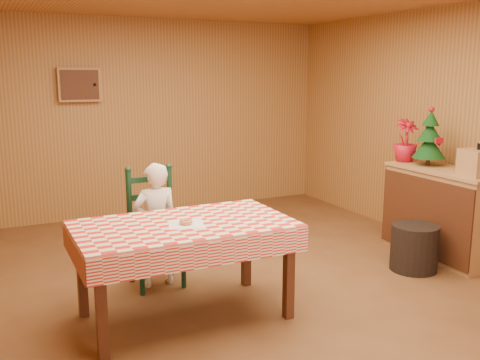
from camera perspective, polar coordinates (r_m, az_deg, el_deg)
name	(u,v)px	position (r m, az deg, el deg)	size (l,w,h in m)	color
ground	(250,287)	(4.90, 1.04, -11.38)	(6.00, 6.00, 0.00)	brown
cabin_walls	(224,80)	(5.00, -1.72, 10.56)	(5.10, 6.05, 2.65)	#A9753D
dining_table	(184,233)	(4.14, -6.00, -5.66)	(1.66, 0.96, 0.77)	#4D2614
ladder_chair	(154,230)	(4.91, -9.13, -5.25)	(0.44, 0.40, 1.08)	black
seated_child	(156,225)	(4.84, -8.95, -4.76)	(0.41, 0.27, 1.12)	white
napkin	(186,224)	(4.07, -5.79, -4.71)	(0.26, 0.26, 0.00)	white
donut	(186,222)	(4.06, -5.79, -4.46)	(0.10, 0.10, 0.03)	#CD8549
shelf_unit	(442,213)	(5.95, 20.74, -3.29)	(0.54, 1.24, 0.93)	tan
crate	(480,163)	(5.58, 24.19, 1.70)	(0.30, 0.30, 0.25)	tan
christmas_tree	(430,139)	(5.99, 19.57, 4.15)	(0.34, 0.34, 0.62)	#4D2614
flower_arrangement	(405,140)	(6.17, 17.24, 4.06)	(0.26, 0.26, 0.47)	#B41022
storage_bin	(414,248)	(5.50, 18.08, -6.88)	(0.45, 0.45, 0.45)	black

